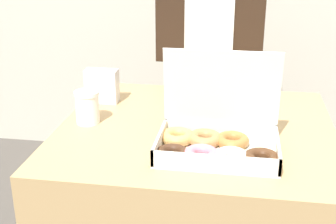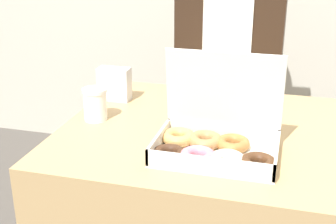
% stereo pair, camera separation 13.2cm
% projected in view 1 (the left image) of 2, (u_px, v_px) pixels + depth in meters
% --- Properties ---
extents(donut_box, '(0.38, 0.25, 0.28)m').
position_uv_depth(donut_box, '(215.00, 140.00, 1.32)').
color(donut_box, white).
rests_on(donut_box, table).
extents(coffee_cup, '(0.08, 0.08, 0.11)m').
position_uv_depth(coffee_cup, '(87.00, 107.00, 1.52)').
color(coffee_cup, white).
rests_on(coffee_cup, table).
extents(napkin_holder, '(0.12, 0.06, 0.12)m').
position_uv_depth(napkin_holder, '(102.00, 86.00, 1.70)').
color(napkin_holder, silver).
rests_on(napkin_holder, table).
extents(person_customer, '(0.45, 0.25, 1.60)m').
position_uv_depth(person_customer, '(210.00, 52.00, 2.08)').
color(person_customer, gray).
rests_on(person_customer, ground_plane).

